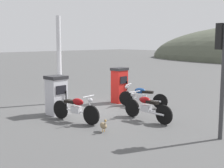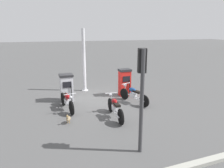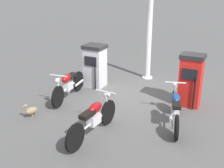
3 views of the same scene
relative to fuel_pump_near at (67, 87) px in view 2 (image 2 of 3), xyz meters
name	(u,v)px [view 2 (image 2 of 3)]	position (x,y,z in m)	size (l,w,h in m)	color
ground_plane	(98,100)	(0.33, 1.66, -0.75)	(120.00, 120.00, 0.00)	#4C4C4C
fuel_pump_near	(67,87)	(0.00, 0.00, 0.00)	(0.69, 0.73, 1.47)	silver
fuel_pump_far	(125,82)	(0.00, 3.32, 0.05)	(0.59, 0.70, 1.58)	red
motorcycle_near_pump	(67,101)	(1.38, -0.12, -0.28)	(2.06, 0.62, 0.97)	black
motorcycle_far_pump	(133,94)	(1.35, 3.32, -0.28)	(2.03, 0.91, 0.95)	black
motorcycle_extra	(115,107)	(2.91, 1.81, -0.28)	(2.11, 0.56, 0.97)	black
wandering_duck	(68,119)	(2.93, -0.22, -0.54)	(0.43, 0.28, 0.44)	#847051
roadside_traffic_light	(142,83)	(5.63, 1.77, 1.50)	(0.40, 0.28, 3.26)	#38383A
canopy_support_pole	(84,62)	(-1.69, 1.26, 1.09)	(0.40, 0.40, 3.84)	silver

